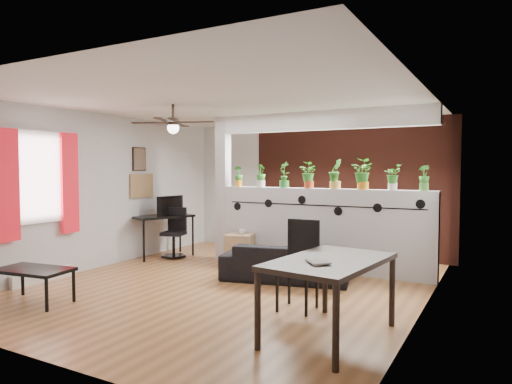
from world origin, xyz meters
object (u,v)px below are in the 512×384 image
Objects in this scene: dining_table at (330,267)px; potted_plant_4 at (335,173)px; office_chair at (175,236)px; potted_plant_7 at (424,177)px; cube_shelf at (240,250)px; computer_desk at (163,219)px; coffee_table at (33,272)px; potted_plant_2 at (284,174)px; sofa at (285,263)px; potted_plant_6 at (393,176)px; ceiling_fan at (173,124)px; folding_chair at (301,256)px; potted_plant_0 at (239,176)px; potted_plant_3 at (309,174)px; cup at (242,232)px; potted_plant_1 at (261,175)px; potted_plant_5 at (363,173)px.

potted_plant_4 is at bearing 107.99° from dining_table.
potted_plant_7 is at bearing 3.73° from office_chair.
potted_plant_7 reaches higher than cube_shelf.
computer_desk is 3.16m from coffee_table.
dining_table is at bearing -30.08° from computer_desk.
potted_plant_4 is at bearing 0.00° from potted_plant_2.
sofa is 3.42m from coffee_table.
dining_table is at bearing -32.13° from office_chair.
cube_shelf is at bearing -172.21° from potted_plant_6.
potted_plant_2 is at bearing 8.15° from computer_desk.
ceiling_fan is 2.69m from folding_chair.
potted_plant_0 is at bearing 74.93° from coffee_table.
potted_plant_6 is at bearing 89.84° from dining_table.
ceiling_fan is 3.08× the size of potted_plant_6.
potted_plant_3 is at bearing 6.32° from office_chair.
cup is at bearing 137.06° from folding_chair.
potted_plant_4 is 1.86m from cup.
potted_plant_2 is at bearing 120.11° from folding_chair.
cup is 0.12× the size of folding_chair.
dining_table is 0.98m from folding_chair.
coffee_table is at bearing -154.62° from folding_chair.
office_chair is (-1.50, 0.05, -0.19)m from cup.
office_chair reaches higher than computer_desk.
office_chair is at bearing -170.34° from potted_plant_1.
computer_desk is 0.80× the size of dining_table.
potted_plant_5 is 0.31× the size of dining_table.
potted_plant_7 is 0.41× the size of office_chair.
cup is (0.27, -0.34, -0.95)m from potted_plant_0.
ceiling_fan is 2.63m from sofa.
potted_plant_3 reaches higher than office_chair.
potted_plant_5 is 3.93× the size of cup.
potted_plant_1 is at bearing 180.00° from potted_plant_4.
potted_plant_0 is at bearing 128.72° from cup.
potted_plant_7 is 3.06m from cup.
potted_plant_4 reaches higher than potted_plant_6.
potted_plant_5 reaches higher than potted_plant_2.
potted_plant_4 reaches higher than cup.
dining_table is (4.17, -2.42, -0.01)m from computer_desk.
potted_plant_7 reaches higher than sofa.
potted_plant_1 reaches higher than dining_table.
potted_plant_7 is 0.38× the size of coffee_table.
potted_plant_3 is 0.90m from potted_plant_5.
potted_plant_4 is 0.31× the size of dining_table.
potted_plant_1 is 0.27× the size of dining_table.
ceiling_fan reaches higher than dining_table.
potted_plant_5 is (1.35, 0.00, 0.02)m from potted_plant_2.
cube_shelf is 1.46m from office_chair.
potted_plant_5 is 0.45× the size of folding_chair.
folding_chair is at bearing 25.38° from coffee_table.
cube_shelf is (-2.94, -0.34, -1.28)m from potted_plant_7.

